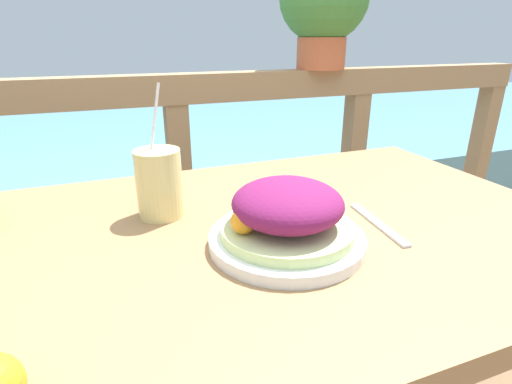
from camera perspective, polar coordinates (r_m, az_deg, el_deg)
name	(u,v)px	position (r m, az deg, el deg)	size (l,w,h in m)	color
patio_table	(249,278)	(0.77, -1.00, -12.23)	(1.25, 0.75, 0.77)	#997047
railing_fence	(180,167)	(1.36, -10.84, 3.50)	(2.80, 0.08, 0.98)	#937551
sea_backdrop	(131,140)	(3.89, -17.41, 7.14)	(12.00, 4.00, 0.39)	#568EA8
salad_plate	(287,219)	(0.65, 4.49, -3.85)	(0.26, 0.26, 0.11)	silver
drink_glass	(159,183)	(0.77, -13.66, 1.21)	(0.09, 0.09, 0.25)	#DBCC7F
potted_plant	(324,2)	(1.47, 9.67, 25.24)	(0.30, 0.30, 0.38)	#B75B38
fork	(378,224)	(0.77, 17.00, -4.33)	(0.03, 0.18, 0.00)	silver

